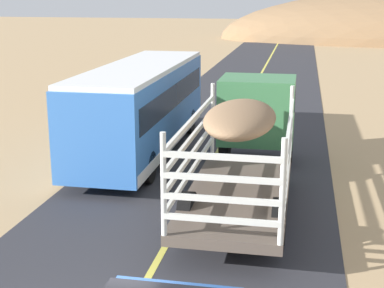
# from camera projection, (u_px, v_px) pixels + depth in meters

# --- Properties ---
(livestock_truck) EXTENTS (2.53, 9.70, 3.02)m
(livestock_truck) POSITION_uv_depth(u_px,v_px,m) (251.00, 125.00, 17.31)
(livestock_truck) COLOR #3F7F4C
(livestock_truck) RESTS_ON road_surface
(bus) EXTENTS (2.54, 10.00, 3.21)m
(bus) POSITION_uv_depth(u_px,v_px,m) (142.00, 106.00, 20.32)
(bus) COLOR #3872C6
(bus) RESTS_ON road_surface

